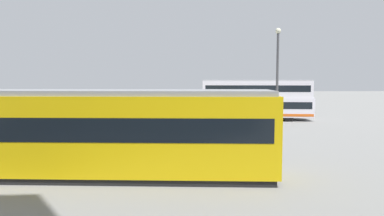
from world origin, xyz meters
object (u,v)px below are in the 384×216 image
pedestrian_near_railing (161,123)px  info_sign (121,113)px  tram_yellow (89,132)px  street_lamp (277,75)px  double_decker_bus (256,100)px  pedestrian_crossing (246,128)px

pedestrian_near_railing → info_sign: bearing=-19.6°
info_sign → tram_yellow: bearing=92.3°
pedestrian_near_railing → street_lamp: (-7.58, 1.05, 3.20)m
double_decker_bus → info_sign: size_ratio=4.58×
street_lamp → pedestrian_crossing: bearing=40.0°
pedestrian_near_railing → pedestrian_crossing: 6.03m
pedestrian_near_railing → street_lamp: street_lamp is taller
tram_yellow → street_lamp: 13.41m
pedestrian_near_railing → tram_yellow: bearing=76.1°
double_decker_bus → pedestrian_crossing: (3.34, 12.84, -0.96)m
info_sign → street_lamp: 10.93m
pedestrian_crossing → info_sign: (8.04, -4.05, 0.57)m
street_lamp → pedestrian_near_railing: bearing=-7.9°
double_decker_bus → tram_yellow: bearing=60.7°
pedestrian_crossing → street_lamp: bearing=-140.0°
pedestrian_crossing → info_sign: info_sign is taller
double_decker_bus → street_lamp: street_lamp is taller
double_decker_bus → info_sign: bearing=37.7°
pedestrian_near_railing → double_decker_bus: bearing=-131.1°
pedestrian_near_railing → info_sign: info_sign is taller
pedestrian_crossing → street_lamp: size_ratio=0.24×
pedestrian_crossing → pedestrian_near_railing: bearing=-30.2°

